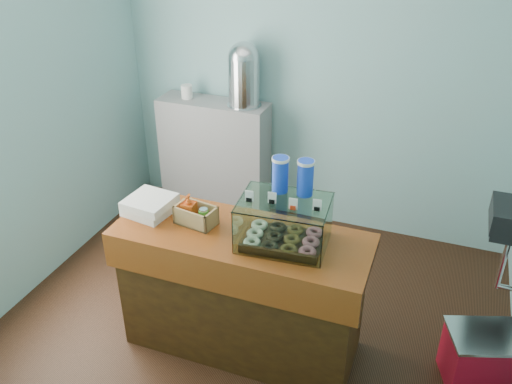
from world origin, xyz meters
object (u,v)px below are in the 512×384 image
at_px(counter, 242,291).
at_px(coffee_urn, 244,73).
at_px(display_case, 286,216).
at_px(red_cooler, 480,357).

height_order(counter, coffee_urn, coffee_urn).
xyz_separation_m(display_case, coffee_urn, (-0.88, 1.54, 0.32)).
distance_m(coffee_urn, red_cooler, 2.78).
relative_size(counter, display_case, 2.91).
bearing_deg(coffee_urn, red_cooler, -32.62).
distance_m(counter, red_cooler, 1.55).
bearing_deg(display_case, counter, -177.03).
xyz_separation_m(coffee_urn, red_cooler, (2.11, -1.35, -1.20)).
height_order(coffee_urn, red_cooler, coffee_urn).
height_order(counter, display_case, display_case).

